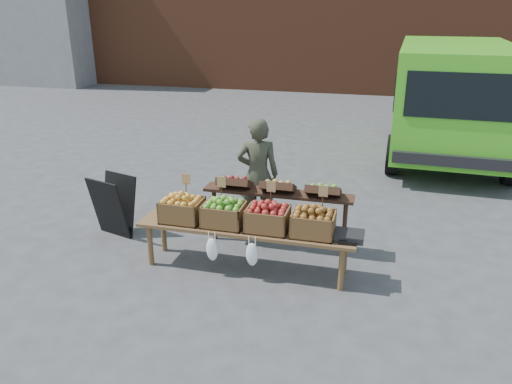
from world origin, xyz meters
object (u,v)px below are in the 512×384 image
(chalkboard_sign, at_px, (114,206))
(weighing_scale, at_px, (349,236))
(vendor, at_px, (258,175))
(crate_red_apples, at_px, (268,219))
(crate_russet_pears, at_px, (224,215))
(crate_green_apples, at_px, (313,224))
(crate_golden_apples, at_px, (182,210))
(delivery_van, at_px, (451,102))
(display_bench, at_px, (246,248))
(back_table, at_px, (278,211))

(chalkboard_sign, height_order, weighing_scale, chalkboard_sign)
(vendor, relative_size, crate_red_apples, 3.32)
(crate_russet_pears, xyz_separation_m, crate_green_apples, (1.10, 0.00, 0.00))
(crate_golden_apples, bearing_deg, delivery_van, 58.33)
(display_bench, height_order, crate_red_apples, crate_red_apples)
(back_table, relative_size, crate_green_apples, 4.20)
(crate_green_apples, bearing_deg, delivery_van, 71.22)
(chalkboard_sign, relative_size, weighing_scale, 2.61)
(crate_golden_apples, bearing_deg, back_table, 34.01)
(crate_green_apples, relative_size, weighing_scale, 1.47)
(chalkboard_sign, bearing_deg, vendor, 37.77)
(vendor, distance_m, display_bench, 1.36)
(chalkboard_sign, height_order, crate_golden_apples, chalkboard_sign)
(vendor, bearing_deg, weighing_scale, 126.01)
(delivery_van, relative_size, weighing_scale, 15.52)
(crate_green_apples, xyz_separation_m, weighing_scale, (0.43, 0.00, -0.10))
(chalkboard_sign, height_order, crate_green_apples, chalkboard_sign)
(chalkboard_sign, height_order, crate_red_apples, chalkboard_sign)
(delivery_van, distance_m, crate_red_apples, 6.51)
(vendor, height_order, crate_russet_pears, vendor)
(crate_russet_pears, bearing_deg, vendor, 85.07)
(display_bench, relative_size, crate_red_apples, 5.40)
(vendor, xyz_separation_m, back_table, (0.41, -0.52, -0.31))
(display_bench, height_order, weighing_scale, weighing_scale)
(chalkboard_sign, distance_m, display_bench, 2.15)
(crate_golden_apples, relative_size, crate_russet_pears, 1.00)
(delivery_van, height_order, crate_green_apples, delivery_van)
(back_table, relative_size, crate_russet_pears, 4.20)
(back_table, xyz_separation_m, display_bench, (-0.24, -0.72, -0.24))
(display_bench, distance_m, weighing_scale, 1.29)
(crate_golden_apples, bearing_deg, crate_red_apples, 0.00)
(vendor, height_order, chalkboard_sign, vendor)
(vendor, relative_size, weighing_scale, 4.88)
(vendor, distance_m, back_table, 0.73)
(vendor, bearing_deg, crate_green_apples, 115.86)
(chalkboard_sign, bearing_deg, weighing_scale, 8.05)
(delivery_van, relative_size, crate_red_apples, 10.55)
(weighing_scale, bearing_deg, back_table, 144.46)
(delivery_van, xyz_separation_m, crate_golden_apples, (-3.68, -5.96, -0.47))
(delivery_van, distance_m, vendor, 5.61)
(display_bench, height_order, crate_golden_apples, crate_golden_apples)
(crate_golden_apples, height_order, weighing_scale, crate_golden_apples)
(chalkboard_sign, height_order, crate_russet_pears, chalkboard_sign)
(crate_green_apples, bearing_deg, crate_red_apples, 180.00)
(back_table, bearing_deg, chalkboard_sign, -174.24)
(vendor, relative_size, crate_green_apples, 3.32)
(back_table, bearing_deg, crate_russet_pears, -125.69)
(crate_golden_apples, distance_m, crate_russet_pears, 0.55)
(back_table, bearing_deg, display_bench, -108.59)
(display_bench, xyz_separation_m, crate_golden_apples, (-0.82, 0.00, 0.42))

